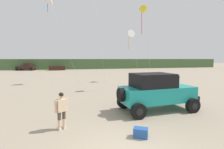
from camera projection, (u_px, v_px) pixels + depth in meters
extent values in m
cube|color=#426038|center=(90.00, 64.00, 55.82)|extent=(90.00, 9.42, 3.04)
cube|color=teal|center=(157.00, 94.00, 10.21)|extent=(4.51, 2.12, 0.90)
cube|color=teal|center=(180.00, 87.00, 10.68)|extent=(1.21, 1.76, 0.12)
cube|color=black|center=(152.00, 80.00, 10.02)|extent=(2.41, 1.90, 0.80)
cube|color=black|center=(169.00, 80.00, 10.39)|extent=(0.21, 1.67, 0.72)
cube|color=black|center=(188.00, 96.00, 10.93)|extent=(0.32, 1.81, 0.28)
cylinder|color=black|center=(121.00, 95.00, 9.49)|extent=(0.35, 0.79, 0.77)
cylinder|color=black|center=(170.00, 98.00, 11.78)|extent=(0.86, 0.35, 0.84)
cylinder|color=black|center=(170.00, 98.00, 11.78)|extent=(0.40, 0.34, 0.38)
cylinder|color=black|center=(193.00, 106.00, 9.83)|extent=(0.86, 0.35, 0.84)
cylinder|color=black|center=(193.00, 106.00, 9.83)|extent=(0.40, 0.34, 0.38)
cylinder|color=black|center=(124.00, 102.00, 10.70)|extent=(0.86, 0.35, 0.84)
cylinder|color=black|center=(124.00, 102.00, 10.70)|extent=(0.40, 0.34, 0.38)
cylinder|color=black|center=(139.00, 111.00, 8.75)|extent=(0.86, 0.35, 0.84)
cylinder|color=black|center=(139.00, 111.00, 8.75)|extent=(0.40, 0.34, 0.38)
cylinder|color=#DBB28E|center=(60.00, 125.00, 7.43)|extent=(0.14, 0.14, 0.49)
cylinder|color=#4C4233|center=(59.00, 116.00, 7.40)|extent=(0.15, 0.15, 0.36)
cube|color=silver|center=(59.00, 129.00, 7.48)|extent=(0.22, 0.28, 0.10)
cylinder|color=#DBB28E|center=(64.00, 123.00, 7.58)|extent=(0.14, 0.14, 0.49)
cylinder|color=#4C4233|center=(64.00, 115.00, 7.55)|extent=(0.15, 0.15, 0.36)
cube|color=silver|center=(64.00, 127.00, 7.63)|extent=(0.22, 0.28, 0.10)
cube|color=beige|center=(61.00, 105.00, 7.43)|extent=(0.48, 0.42, 0.54)
cylinder|color=#DBB28E|center=(56.00, 107.00, 7.26)|extent=(0.09, 0.09, 0.56)
cylinder|color=beige|center=(56.00, 102.00, 7.24)|extent=(0.11, 0.11, 0.16)
cylinder|color=#DBB28E|center=(67.00, 104.00, 7.60)|extent=(0.09, 0.09, 0.56)
cylinder|color=beige|center=(67.00, 100.00, 7.59)|extent=(0.11, 0.11, 0.16)
cylinder|color=#DBB28E|center=(61.00, 98.00, 7.40)|extent=(0.10, 0.10, 0.08)
sphere|color=#DBB28E|center=(61.00, 95.00, 7.39)|extent=(0.21, 0.21, 0.21)
sphere|color=black|center=(61.00, 95.00, 7.37)|extent=(0.21, 0.21, 0.21)
cube|color=#23519E|center=(141.00, 133.00, 6.74)|extent=(0.66, 0.59, 0.38)
cube|color=black|center=(26.00, 68.00, 45.66)|extent=(4.91, 2.87, 0.76)
cube|color=black|center=(28.00, 65.00, 45.60)|extent=(1.96, 2.11, 0.84)
cylinder|color=black|center=(34.00, 69.00, 46.79)|extent=(0.80, 0.42, 0.76)
cylinder|color=black|center=(31.00, 69.00, 44.70)|extent=(0.80, 0.42, 0.76)
cylinder|color=black|center=(21.00, 69.00, 46.69)|extent=(0.80, 0.42, 0.76)
cylinder|color=black|center=(17.00, 69.00, 44.60)|extent=(0.80, 0.42, 0.76)
cube|color=black|center=(57.00, 68.00, 46.20)|extent=(4.36, 2.15, 1.20)
cone|color=white|center=(130.00, 35.00, 23.57)|extent=(1.49, 1.48, 1.58)
cylinder|color=orange|center=(128.00, 44.00, 23.64)|extent=(0.05, 0.12, 1.77)
cylinder|color=silver|center=(136.00, 58.00, 20.90)|extent=(0.57, 6.00, 6.40)
cylinder|color=white|center=(93.00, 0.00, 21.38)|extent=(0.05, 0.14, 0.93)
cylinder|color=silver|center=(99.00, 36.00, 19.31)|extent=(0.46, 5.44, 11.32)
cone|color=yellow|center=(143.00, 11.00, 16.85)|extent=(1.26, 1.26, 1.16)
cylinder|color=red|center=(142.00, 23.00, 16.92)|extent=(0.05, 0.14, 2.10)
cylinder|color=silver|center=(148.00, 50.00, 16.73)|extent=(0.66, 1.17, 7.85)
cone|color=white|center=(49.00, 0.00, 15.38)|extent=(1.67, 1.45, 1.77)
cylinder|color=blue|center=(48.00, 8.00, 15.41)|extent=(0.05, 0.18, 0.75)
cylinder|color=silver|center=(66.00, 46.00, 15.46)|extent=(2.85, 1.38, 8.40)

